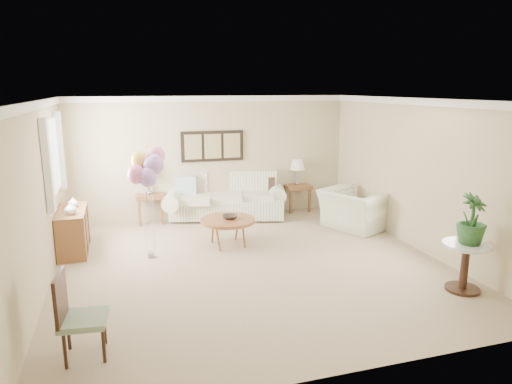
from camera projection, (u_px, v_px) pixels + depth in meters
ground_plane at (252, 265)px, 7.30m from camera, size 6.00×6.00×0.00m
room_shell at (243, 164)px, 6.99m from camera, size 6.04×6.04×2.60m
wall_art_triptych at (213, 146)px, 9.71m from camera, size 1.35×0.06×0.65m
sofa at (226, 199)px, 9.95m from camera, size 2.88×1.57×0.98m
end_table_left at (150, 198)px, 9.49m from camera, size 0.56×0.51×0.62m
end_table_right at (297, 189)px, 10.41m from camera, size 0.57×0.51×0.62m
lamp_left at (148, 172)px, 9.37m from camera, size 0.35×0.35×0.61m
lamp_right at (298, 166)px, 10.29m from camera, size 0.32×0.32×0.57m
coffee_table at (228, 221)px, 8.10m from camera, size 0.98×0.98×0.49m
decor_bowl at (230, 217)px, 8.09m from camera, size 0.33×0.33×0.07m
armchair at (355, 209)px, 9.12m from camera, size 1.45×1.53×0.78m
side_table at (466, 255)px, 6.27m from camera, size 0.64×0.64×0.69m
potted_plant at (472, 219)px, 6.15m from camera, size 0.48×0.48×0.69m
accent_chair at (76, 314)px, 4.70m from camera, size 0.51×0.51×0.95m
credenza at (73, 231)px, 7.83m from camera, size 0.46×1.20×0.74m
vase_white at (71, 208)px, 7.46m from camera, size 0.20×0.20×0.20m
vase_sage at (73, 202)px, 7.92m from camera, size 0.21×0.21×0.18m
balloon_cluster at (148, 167)px, 7.26m from camera, size 0.61×0.50×1.86m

